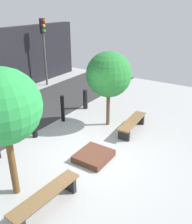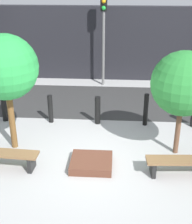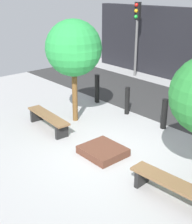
# 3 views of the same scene
# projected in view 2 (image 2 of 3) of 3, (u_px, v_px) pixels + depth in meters

# --- Properties ---
(ground_plane) EXTENTS (18.00, 18.00, 0.00)m
(ground_plane) POSITION_uv_depth(u_px,v_px,m) (92.00, 163.00, 8.29)
(ground_plane) COLOR #A6A6A6
(road_strip) EXTENTS (18.00, 3.39, 0.01)m
(road_strip) POSITION_uv_depth(u_px,v_px,m) (101.00, 101.00, 12.25)
(road_strip) COLOR #323232
(road_strip) RESTS_ON ground
(building_facade) EXTENTS (16.20, 0.50, 3.29)m
(building_facade) POSITION_uv_depth(u_px,v_px,m) (104.00, 43.00, 14.28)
(building_facade) COLOR black
(building_facade) RESTS_ON ground
(bench_left) EXTENTS (1.96, 0.52, 0.46)m
(bench_left) POSITION_uv_depth(u_px,v_px,m) (1.00, 156.00, 7.99)
(bench_left) COLOR black
(bench_left) RESTS_ON ground
(bench_right) EXTENTS (1.87, 0.53, 0.44)m
(bench_right) POSITION_uv_depth(u_px,v_px,m) (183.00, 163.00, 7.72)
(bench_right) COLOR black
(bench_right) RESTS_ON ground
(planter_bed) EXTENTS (1.08, 0.97, 0.20)m
(planter_bed) POSITION_uv_depth(u_px,v_px,m) (91.00, 163.00, 8.13)
(planter_bed) COLOR brown
(planter_bed) RESTS_ON ground
(tree_behind_left_bench) EXTENTS (1.74, 1.74, 3.25)m
(tree_behind_left_bench) POSITION_uv_depth(u_px,v_px,m) (5.00, 68.00, 8.11)
(tree_behind_left_bench) COLOR brown
(tree_behind_left_bench) RESTS_ON ground
(tree_behind_right_bench) EXTENTS (1.69, 1.69, 2.89)m
(tree_behind_right_bench) POSITION_uv_depth(u_px,v_px,m) (183.00, 84.00, 7.97)
(tree_behind_right_bench) COLOR brown
(tree_behind_right_bench) RESTS_ON ground
(bollard_far_left) EXTENTS (0.18, 0.18, 1.08)m
(bollard_far_left) POSITION_uv_depth(u_px,v_px,m) (4.00, 106.00, 10.45)
(bollard_far_left) COLOR black
(bollard_far_left) RESTS_ON ground
(bollard_left) EXTENTS (0.16, 0.16, 0.96)m
(bollard_left) POSITION_uv_depth(u_px,v_px,m) (50.00, 109.00, 10.38)
(bollard_left) COLOR black
(bollard_left) RESTS_ON ground
(bollard_center) EXTENTS (0.19, 0.19, 0.95)m
(bollard_center) POSITION_uv_depth(u_px,v_px,m) (98.00, 110.00, 10.29)
(bollard_center) COLOR black
(bollard_center) RESTS_ON ground
(bollard_right) EXTENTS (0.15, 0.15, 1.09)m
(bollard_right) POSITION_uv_depth(u_px,v_px,m) (146.00, 110.00, 10.16)
(bollard_right) COLOR black
(bollard_right) RESTS_ON ground
(traffic_light_mid_west) EXTENTS (0.28, 0.27, 3.96)m
(traffic_light_mid_west) POSITION_uv_depth(u_px,v_px,m) (104.00, 23.00, 12.94)
(traffic_light_mid_west) COLOR slate
(traffic_light_mid_west) RESTS_ON ground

